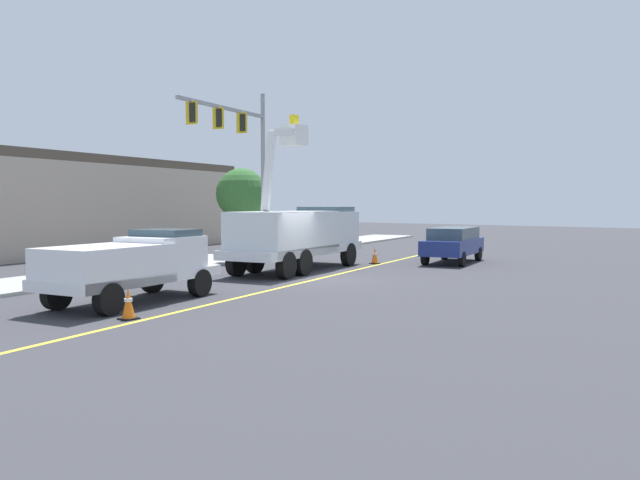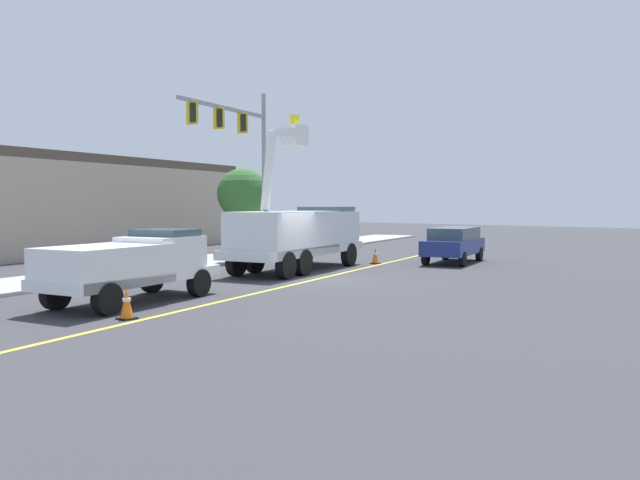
# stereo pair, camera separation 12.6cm
# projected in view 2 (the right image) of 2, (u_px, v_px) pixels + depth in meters

# --- Properties ---
(ground) EXTENTS (120.00, 120.00, 0.00)m
(ground) POSITION_uv_depth(u_px,v_px,m) (318.00, 279.00, 23.56)
(ground) COLOR #38383D
(sidewalk_far_side) EXTENTS (59.68, 14.21, 0.12)m
(sidewalk_far_side) POSITION_uv_depth(u_px,v_px,m) (153.00, 267.00, 27.27)
(sidewalk_far_side) COLOR #9E9E99
(sidewalk_far_side) RESTS_ON ground
(lane_centre_stripe) EXTENTS (49.23, 9.04, 0.01)m
(lane_centre_stripe) POSITION_uv_depth(u_px,v_px,m) (318.00, 279.00, 23.56)
(lane_centre_stripe) COLOR yellow
(lane_centre_stripe) RESTS_ON ground
(utility_bucket_truck) EXTENTS (8.51, 3.92, 6.76)m
(utility_bucket_truck) POSITION_uv_depth(u_px,v_px,m) (298.00, 232.00, 26.57)
(utility_bucket_truck) COLOR silver
(utility_bucket_truck) RESTS_ON ground
(service_pickup_truck) EXTENTS (5.88, 3.06, 2.06)m
(service_pickup_truck) POSITION_uv_depth(u_px,v_px,m) (131.00, 264.00, 17.87)
(service_pickup_truck) COLOR white
(service_pickup_truck) RESTS_ON ground
(passing_minivan) EXTENTS (5.06, 2.72, 1.69)m
(passing_minivan) POSITION_uv_depth(u_px,v_px,m) (454.00, 243.00, 29.96)
(passing_minivan) COLOR navy
(passing_minivan) RESTS_ON ground
(traffic_cone_leading) EXTENTS (0.40, 0.40, 0.77)m
(traffic_cone_leading) POSITION_uv_depth(u_px,v_px,m) (127.00, 304.00, 15.38)
(traffic_cone_leading) COLOR black
(traffic_cone_leading) RESTS_ON ground
(traffic_cone_mid_front) EXTENTS (0.40, 0.40, 0.76)m
(traffic_cone_mid_front) POSITION_uv_depth(u_px,v_px,m) (375.00, 256.00, 29.46)
(traffic_cone_mid_front) COLOR black
(traffic_cone_mid_front) RESTS_ON ground
(traffic_signal_mast) EXTENTS (6.92, 1.45, 8.61)m
(traffic_signal_mast) POSITION_uv_depth(u_px,v_px,m) (241.00, 143.00, 31.22)
(traffic_signal_mast) COLOR gray
(traffic_signal_mast) RESTS_ON ground
(commercial_building_backdrop) EXTENTS (26.60, 12.44, 5.54)m
(commercial_building_backdrop) POSITION_uv_depth(u_px,v_px,m) (51.00, 205.00, 36.13)
(commercial_building_backdrop) COLOR #A89989
(commercial_building_backdrop) RESTS_ON ground
(street_tree_right) EXTENTS (2.97, 2.97, 4.89)m
(street_tree_right) POSITION_uv_depth(u_px,v_px,m) (243.00, 194.00, 36.39)
(street_tree_right) COLOR brown
(street_tree_right) RESTS_ON ground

